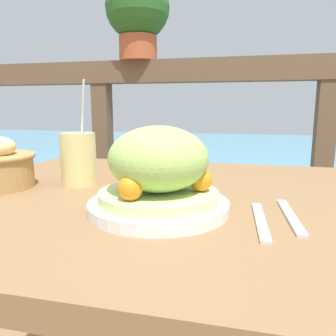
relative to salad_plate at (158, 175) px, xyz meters
name	(u,v)px	position (x,y,z in m)	size (l,w,h in m)	color
patio_table	(166,239)	(-0.02, 0.12, -0.17)	(1.01, 0.82, 0.73)	olive
railing_fence	(205,139)	(-0.02, 0.81, -0.01)	(2.80, 0.08, 1.10)	brown
sea_backdrop	(230,167)	(-0.02, 3.31, -0.58)	(12.00, 4.00, 0.45)	#568EA8
salad_plate	(158,175)	(0.00, 0.00, 0.00)	(0.25, 0.25, 0.15)	white
drink_glass	(79,159)	(-0.24, 0.15, 0.00)	(0.08, 0.08, 0.24)	#DBCC7F
potted_plant	(138,12)	(-0.30, 0.81, 0.49)	(0.26, 0.26, 0.34)	#A34C2D
fork	(260,221)	(0.17, -0.02, -0.06)	(0.02, 0.18, 0.00)	silver
knife	(290,216)	(0.22, 0.02, -0.06)	(0.03, 0.18, 0.00)	silver
orange_near_basket	(165,158)	(-0.09, 0.40, -0.03)	(0.06, 0.06, 0.06)	orange
orange_near_glass	(155,160)	(-0.09, 0.31, -0.03)	(0.08, 0.08, 0.08)	orange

